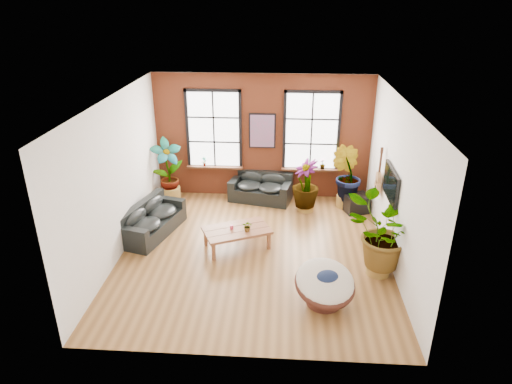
# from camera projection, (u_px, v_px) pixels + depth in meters

# --- Properties ---
(room) EXTENTS (6.04, 6.54, 3.54)m
(room) POSITION_uv_depth(u_px,v_px,m) (255.00, 180.00, 9.86)
(room) COLOR brown
(room) RESTS_ON ground
(sofa_back) EXTENTS (1.85, 1.18, 0.78)m
(sofa_back) POSITION_uv_depth(u_px,v_px,m) (261.00, 188.00, 12.94)
(sofa_back) COLOR black
(sofa_back) RESTS_ON ground
(sofa_left) EXTENTS (1.31, 2.10, 0.77)m
(sofa_left) POSITION_uv_depth(u_px,v_px,m) (151.00, 220.00, 11.13)
(sofa_left) COLOR black
(sofa_left) RESTS_ON ground
(coffee_table) EXTENTS (1.70, 1.39, 0.57)m
(coffee_table) POSITION_uv_depth(u_px,v_px,m) (237.00, 231.00, 10.48)
(coffee_table) COLOR brown
(coffee_table) RESTS_ON ground
(papasan_chair) EXTENTS (1.47, 1.48, 0.86)m
(papasan_chair) POSITION_uv_depth(u_px,v_px,m) (325.00, 284.00, 8.56)
(papasan_chair) COLOR #48221A
(papasan_chair) RESTS_ON ground
(poster) EXTENTS (0.74, 0.06, 0.98)m
(poster) POSITION_uv_depth(u_px,v_px,m) (262.00, 131.00, 12.54)
(poster) COLOR black
(poster) RESTS_ON room
(tv_wall_unit) EXTENTS (0.13, 1.86, 1.20)m
(tv_wall_unit) POSITION_uv_depth(u_px,v_px,m) (387.00, 184.00, 10.17)
(tv_wall_unit) COLOR black
(tv_wall_unit) RESTS_ON room
(media_box) EXTENTS (0.72, 0.66, 0.50)m
(media_box) POSITION_uv_depth(u_px,v_px,m) (356.00, 203.00, 12.26)
(media_box) COLOR black
(media_box) RESTS_ON ground
(pot_back_left) EXTENTS (0.74, 0.74, 0.41)m
(pot_back_left) POSITION_uv_depth(u_px,v_px,m) (171.00, 194.00, 12.92)
(pot_back_left) COLOR olive
(pot_back_left) RESTS_ON ground
(pot_back_right) EXTENTS (0.53, 0.53, 0.34)m
(pot_back_right) POSITION_uv_depth(u_px,v_px,m) (345.00, 201.00, 12.59)
(pot_back_right) COLOR olive
(pot_back_right) RESTS_ON ground
(pot_right_wall) EXTENTS (0.62, 0.62, 0.36)m
(pot_right_wall) POSITION_uv_depth(u_px,v_px,m) (378.00, 266.00, 9.59)
(pot_right_wall) COLOR olive
(pot_right_wall) RESTS_ON ground
(pot_mid) EXTENTS (0.47, 0.47, 0.32)m
(pot_mid) POSITION_uv_depth(u_px,v_px,m) (306.00, 205.00, 12.38)
(pot_mid) COLOR olive
(pot_mid) RESTS_ON ground
(floor_plant_back_left) EXTENTS (1.07, 0.98, 1.68)m
(floor_plant_back_left) POSITION_uv_depth(u_px,v_px,m) (168.00, 168.00, 12.60)
(floor_plant_back_left) COLOR #114220
(floor_plant_back_left) RESTS_ON ground
(floor_plant_back_right) EXTENTS (1.08, 1.06, 1.54)m
(floor_plant_back_right) POSITION_uv_depth(u_px,v_px,m) (346.00, 175.00, 12.32)
(floor_plant_back_right) COLOR #114220
(floor_plant_back_right) RESTS_ON ground
(floor_plant_right_wall) EXTENTS (1.78, 1.68, 1.57)m
(floor_plant_right_wall) POSITION_uv_depth(u_px,v_px,m) (383.00, 235.00, 9.27)
(floor_plant_right_wall) COLOR #114220
(floor_plant_right_wall) RESTS_ON ground
(floor_plant_mid) EXTENTS (1.00, 1.00, 1.31)m
(floor_plant_mid) POSITION_uv_depth(u_px,v_px,m) (306.00, 183.00, 12.11)
(floor_plant_mid) COLOR #114220
(floor_plant_mid) RESTS_ON ground
(table_plant) EXTENTS (0.26, 0.23, 0.26)m
(table_plant) POSITION_uv_depth(u_px,v_px,m) (248.00, 226.00, 10.32)
(table_plant) COLOR #114220
(table_plant) RESTS_ON coffee_table
(sill_plant_left) EXTENTS (0.17, 0.17, 0.27)m
(sill_plant_left) POSITION_uv_depth(u_px,v_px,m) (204.00, 161.00, 12.97)
(sill_plant_left) COLOR #114220
(sill_plant_left) RESTS_ON room
(sill_plant_right) EXTENTS (0.19, 0.19, 0.27)m
(sill_plant_right) POSITION_uv_depth(u_px,v_px,m) (323.00, 164.00, 12.76)
(sill_plant_right) COLOR #114220
(sill_plant_right) RESTS_ON room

